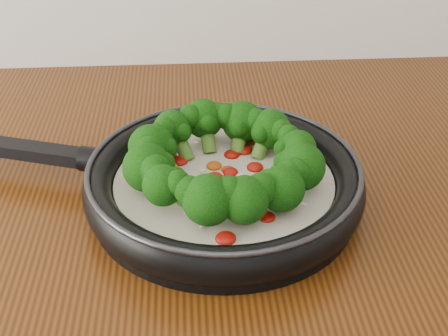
{
  "coord_description": "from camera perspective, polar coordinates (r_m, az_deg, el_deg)",
  "views": [
    {
      "loc": [
        -0.02,
        0.46,
        1.33
      ],
      "look_at": [
        0.02,
        1.06,
        0.95
      ],
      "focal_mm": 48.79,
      "sensor_mm": 36.0,
      "label": 1
    }
  ],
  "objects": [
    {
      "name": "skillet",
      "position": [
        0.72,
        -0.25,
        -0.8
      ],
      "size": [
        0.55,
        0.42,
        0.1
      ],
      "color": "black",
      "rests_on": "counter"
    }
  ]
}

